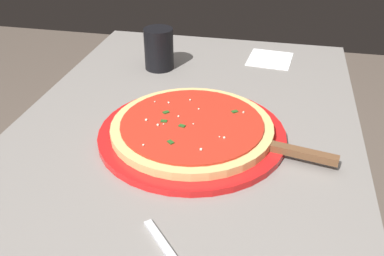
{
  "coord_description": "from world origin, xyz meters",
  "views": [
    {
      "loc": [
        -0.75,
        -0.17,
        1.23
      ],
      "look_at": [
        -0.06,
        -0.02,
        0.79
      ],
      "focal_mm": 40.54,
      "sensor_mm": 36.0,
      "label": 1
    }
  ],
  "objects_px": {
    "pizza": "(192,127)",
    "napkin_folded_right": "(270,59)",
    "pizza_server": "(278,149)",
    "serving_plate": "(192,134)",
    "cup_tall_drink": "(159,49)"
  },
  "relations": [
    {
      "from": "serving_plate",
      "to": "napkin_folded_right",
      "type": "height_order",
      "value": "serving_plate"
    },
    {
      "from": "serving_plate",
      "to": "cup_tall_drink",
      "type": "height_order",
      "value": "cup_tall_drink"
    },
    {
      "from": "cup_tall_drink",
      "to": "serving_plate",
      "type": "bearing_deg",
      "value": -153.59
    },
    {
      "from": "serving_plate",
      "to": "pizza",
      "type": "xyz_separation_m",
      "value": [
        -0.0,
        0.0,
        0.02
      ]
    },
    {
      "from": "pizza",
      "to": "napkin_folded_right",
      "type": "xyz_separation_m",
      "value": [
        0.42,
        -0.13,
        -0.02
      ]
    },
    {
      "from": "cup_tall_drink",
      "to": "napkin_folded_right",
      "type": "xyz_separation_m",
      "value": [
        0.12,
        -0.28,
        -0.05
      ]
    },
    {
      "from": "pizza_server",
      "to": "napkin_folded_right",
      "type": "xyz_separation_m",
      "value": [
        0.46,
        0.04,
        -0.02
      ]
    },
    {
      "from": "pizza_server",
      "to": "napkin_folded_right",
      "type": "height_order",
      "value": "pizza_server"
    },
    {
      "from": "pizza",
      "to": "pizza_server",
      "type": "height_order",
      "value": "pizza"
    },
    {
      "from": "pizza",
      "to": "cup_tall_drink",
      "type": "xyz_separation_m",
      "value": [
        0.31,
        0.15,
        0.03
      ]
    },
    {
      "from": "cup_tall_drink",
      "to": "napkin_folded_right",
      "type": "bearing_deg",
      "value": -67.1
    },
    {
      "from": "pizza",
      "to": "napkin_folded_right",
      "type": "distance_m",
      "value": 0.44
    },
    {
      "from": "pizza_server",
      "to": "cup_tall_drink",
      "type": "relative_size",
      "value": 2.14
    },
    {
      "from": "serving_plate",
      "to": "cup_tall_drink",
      "type": "xyz_separation_m",
      "value": [
        0.31,
        0.15,
        0.05
      ]
    },
    {
      "from": "pizza",
      "to": "cup_tall_drink",
      "type": "relative_size",
      "value": 2.98
    }
  ]
}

